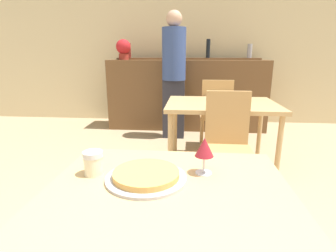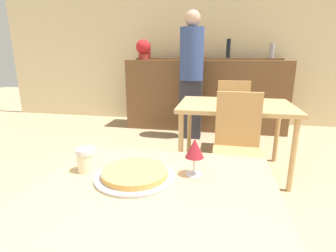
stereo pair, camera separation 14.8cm
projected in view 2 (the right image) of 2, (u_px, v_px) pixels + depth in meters
name	position (u px, v px, depth m)	size (l,w,h in m)	color
wall_back	(209.00, 45.00, 4.66)	(8.00, 0.05, 2.80)	beige
dining_table_near	(153.00, 211.00, 1.00)	(0.94, 0.83, 0.74)	tan
dining_table_far	(235.00, 111.00, 2.71)	(1.14, 0.84, 0.74)	tan
bar_counter	(205.00, 95.00, 4.40)	(2.60, 0.56, 1.14)	brown
bar_back_shelf	(206.00, 57.00, 4.37)	(2.39, 0.24, 0.33)	brown
chair_far_side_front	(238.00, 141.00, 2.19)	(0.40, 0.40, 0.93)	tan
chair_far_side_back	(232.00, 112.00, 3.30)	(0.40, 0.40, 0.93)	tan
pizza_tray	(135.00, 174.00, 1.07)	(0.33, 0.33, 0.04)	#A3A3A8
cheese_shaker	(86.00, 160.00, 1.13)	(0.08, 0.08, 0.10)	beige
person_standing	(191.00, 71.00, 3.77)	(0.34, 0.34, 1.82)	#2D2D38
wine_glass	(195.00, 149.00, 1.08)	(0.08, 0.08, 0.16)	silver
potted_plant	(143.00, 48.00, 4.35)	(0.24, 0.24, 0.33)	maroon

